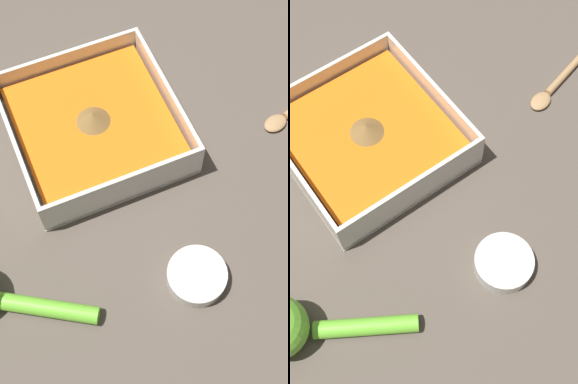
# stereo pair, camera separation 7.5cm
# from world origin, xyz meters

# --- Properties ---
(ground_plane) EXTENTS (4.00, 4.00, 0.00)m
(ground_plane) POSITION_xyz_m (0.00, 0.00, 0.00)
(ground_plane) COLOR brown
(square_dish) EXTENTS (0.24, 0.24, 0.07)m
(square_dish) POSITION_xyz_m (-0.03, 0.04, 0.02)
(square_dish) COLOR silver
(square_dish) RESTS_ON ground_plane
(spice_bowl) EXTENTS (0.08, 0.08, 0.03)m
(spice_bowl) POSITION_xyz_m (0.01, -0.23, 0.01)
(spice_bowl) COLOR silver
(spice_bowl) RESTS_ON ground_plane
(wooden_spoon) EXTENTS (0.18, 0.07, 0.01)m
(wooden_spoon) POSITION_xyz_m (0.29, -0.04, 0.01)
(wooden_spoon) COLOR tan
(wooden_spoon) RESTS_ON ground_plane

